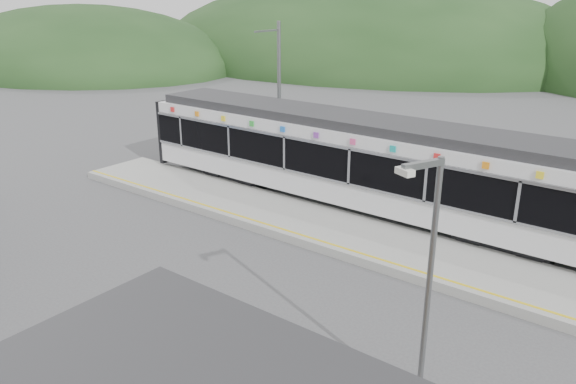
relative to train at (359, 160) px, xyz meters
The scene contains 7 objects.
ground 6.42m from the train, 80.74° to the right, with size 120.00×120.00×0.00m, color #4C4C4F.
hills 7.49m from the train, ahead, with size 146.00×149.00×26.00m.
platform 3.45m from the train, 70.07° to the right, with size 26.00×3.20×0.30m, color #9E9E99.
yellow_line 4.48m from the train, 76.25° to the right, with size 26.00×0.10×0.01m, color yellow.
train is the anchor object (origin of this frame).
catenary_mast_west 6.73m from the train, 156.94° to the left, with size 0.18×1.80×7.00m.
lamp_post 11.50m from the train, 52.80° to the right, with size 0.48×1.03×5.45m.
Camera 1 is at (9.68, -12.40, 8.25)m, focal length 35.00 mm.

